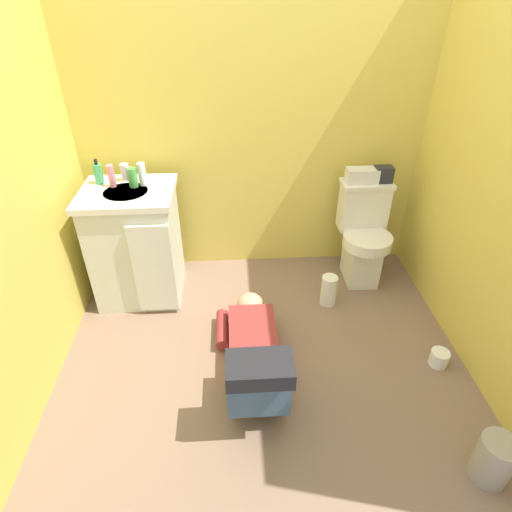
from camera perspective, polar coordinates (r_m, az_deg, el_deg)
ground_plane at (r=2.66m, az=0.94°, el=-14.07°), size 2.93×3.17×0.04m
wall_back at (r=3.01m, az=-0.59°, el=19.28°), size 2.59×0.08×2.40m
toilet at (r=3.19m, az=14.40°, el=2.80°), size 0.36×0.46×0.75m
vanity_cabinet at (r=3.00m, az=-15.98°, el=1.61°), size 0.60×0.53×0.82m
faucet at (r=2.93m, az=-16.94°, el=10.62°), size 0.02×0.02×0.10m
person_plumber at (r=2.43m, az=-0.30°, el=-13.30°), size 0.39×1.06×0.52m
tissue_box at (r=3.06m, az=14.26°, el=10.61°), size 0.22×0.11×0.10m
toiletry_bag at (r=3.11m, az=16.96°, el=10.62°), size 0.12×0.09×0.11m
soap_dispenser at (r=2.96m, az=-20.70°, el=10.47°), size 0.06×0.06×0.17m
bottle_pink at (r=2.88m, az=-19.13°, el=10.27°), size 0.04×0.04×0.14m
bottle_white at (r=2.95m, az=-17.43°, el=10.84°), size 0.05×0.05×0.11m
bottle_green at (r=2.84m, az=-16.46°, el=10.23°), size 0.06×0.06×0.13m
bottle_clear at (r=2.84m, az=-15.26°, el=10.72°), size 0.05×0.05×0.15m
trash_can at (r=2.38m, az=29.67°, el=-22.98°), size 0.17×0.17×0.25m
paper_towel_roll at (r=3.00m, az=9.88°, el=-4.64°), size 0.11×0.11×0.23m
toilet_paper_roll at (r=2.81m, az=23.69°, el=-12.62°), size 0.11×0.11×0.10m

